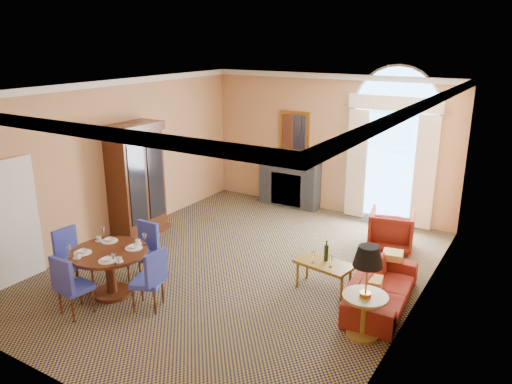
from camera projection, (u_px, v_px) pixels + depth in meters
The scene contains 12 objects.
ground at pixel (242, 268), 8.99m from camera, with size 7.50×7.50×0.00m, color #121339.
room_envelope at pixel (260, 124), 8.79m from camera, with size 6.04×7.52×3.45m.
armoire at pixel (136, 182), 10.19m from camera, with size 0.68×1.20×2.35m.
dining_table at pixel (110, 262), 7.89m from camera, with size 1.22×1.22×0.97m.
dining_chair_north at pixel (145, 246), 8.53m from camera, with size 0.51×0.51×0.97m.
dining_chair_south at pixel (69, 283), 7.27m from camera, with size 0.49×0.49×0.97m.
dining_chair_east at pixel (152, 276), 7.47m from camera, with size 0.56×0.56×0.97m.
dining_chair_west at pixel (71, 253), 8.28m from camera, with size 0.50×0.50×0.97m.
sofa at pixel (382, 288), 7.67m from camera, with size 1.95×0.76×0.57m, color maroon.
armchair at pixel (392, 229), 9.73m from camera, with size 0.83×0.85×0.78m, color maroon.
coffee_table at pixel (324, 264), 8.13m from camera, with size 0.99×0.66×0.82m.
side_table at pixel (366, 280), 6.70m from camera, with size 0.63×0.63×1.32m.
Camera 1 is at (4.48, -6.84, 3.99)m, focal length 35.00 mm.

